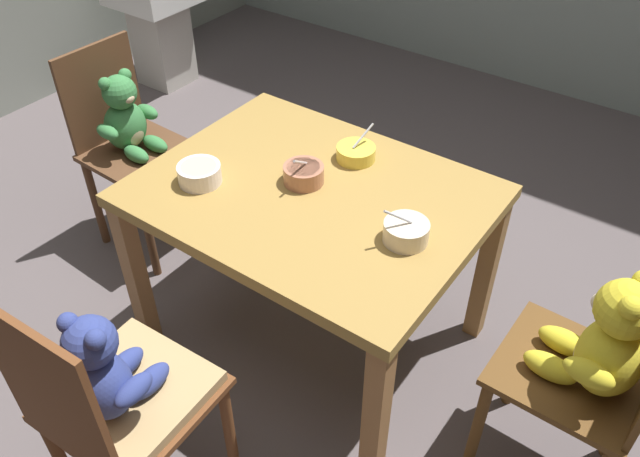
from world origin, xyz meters
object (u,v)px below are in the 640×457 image
Objects in this scene: teddy_chair_near_left at (129,132)px; teddy_chair_near_right at (601,357)px; porridge_bowl_white_near_left at (199,173)px; porridge_bowl_cream_near_right at (406,232)px; porridge_bowl_terracotta_center at (304,174)px; porridge_bowl_yellow_far_center at (356,153)px; teddy_chair_near_front at (112,390)px; dining_table at (311,212)px.

teddy_chair_near_left is 1.97m from teddy_chair_near_right.
teddy_chair_near_right is 1.33m from porridge_bowl_white_near_left.
porridge_bowl_white_near_left is (-1.31, -0.16, 0.16)m from teddy_chair_near_right.
teddy_chair_near_left reaches higher than porridge_bowl_cream_near_right.
porridge_bowl_white_near_left is at bearing -17.18° from teddy_chair_near_left.
porridge_bowl_yellow_far_center is at bearing 73.04° from porridge_bowl_terracotta_center.
teddy_chair_near_front reaches higher than porridge_bowl_yellow_far_center.
dining_table is 0.85m from teddy_chair_near_front.
teddy_chair_near_front reaches higher than dining_table.
porridge_bowl_cream_near_right is (-0.61, -0.03, 0.16)m from teddy_chair_near_right.
porridge_bowl_cream_near_right is (0.40, 0.81, 0.18)m from teddy_chair_near_front.
teddy_chair_near_right is 1.01m from porridge_bowl_yellow_far_center.
porridge_bowl_terracotta_center is 0.23m from porridge_bowl_yellow_far_center.
teddy_chair_near_front is at bearing -116.10° from porridge_bowl_cream_near_right.
porridge_bowl_cream_near_right is (0.37, -0.04, 0.12)m from dining_table.
porridge_bowl_terracotta_center is at bearing 152.96° from dining_table.
porridge_bowl_terracotta_center is (-0.05, 0.02, 0.12)m from dining_table.
teddy_chair_near_left is at bearing 178.19° from porridge_bowl_terracotta_center.
teddy_chair_near_left is 0.95m from porridge_bowl_terracotta_center.
dining_table is at bearing -94.09° from porridge_bowl_yellow_far_center.
teddy_chair_near_front is 1.31m from teddy_chair_near_right.
dining_table is at bearing 27.95° from porridge_bowl_white_near_left.
porridge_bowl_white_near_left is 0.54m from porridge_bowl_yellow_far_center.
porridge_bowl_cream_near_right is at bearing -5.75° from dining_table.
teddy_chair_near_front reaches higher than porridge_bowl_white_near_left.
teddy_chair_near_left reaches higher than dining_table.
teddy_chair_near_front is 1.10× the size of teddy_chair_near_right.
porridge_bowl_terracotta_center is at bearing -1.20° from teddy_chair_near_right.
teddy_chair_near_right is at bearing -52.89° from teddy_chair_near_front.
teddy_chair_near_left is 1.32m from teddy_chair_near_front.
dining_table is 0.98m from teddy_chair_near_right.
teddy_chair_near_front is 6.60× the size of porridge_bowl_terracotta_center.
teddy_chair_near_left reaches higher than porridge_bowl_terracotta_center.
teddy_chair_near_right is (1.00, 0.84, 0.02)m from teddy_chair_near_front.
porridge_bowl_terracotta_center is 1.06× the size of porridge_bowl_cream_near_right.
teddy_chair_near_front is at bearing -65.65° from porridge_bowl_white_near_left.
teddy_chair_near_front is 1.10m from porridge_bowl_yellow_far_center.
teddy_chair_near_left is 6.16× the size of porridge_bowl_yellow_far_center.
porridge_bowl_yellow_far_center is (1.00, 0.19, 0.18)m from teddy_chair_near_left.
porridge_bowl_terracotta_center reaches higher than dining_table.
porridge_bowl_yellow_far_center is at bearing 50.16° from porridge_bowl_white_near_left.
teddy_chair_near_left is at bearing -169.49° from porridge_bowl_yellow_far_center.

